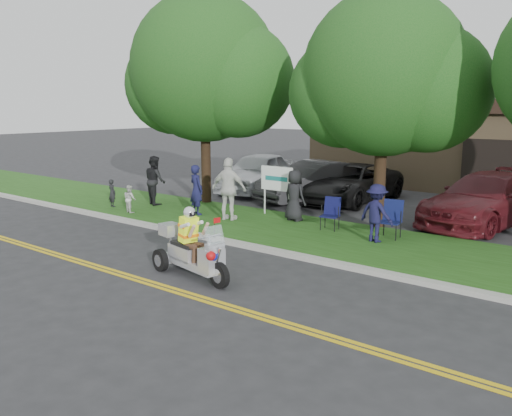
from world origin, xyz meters
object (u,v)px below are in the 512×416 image
Objects in this scene: lawn_chair_a at (392,216)px; parked_car_mid at (350,183)px; spectator_adult_mid at (155,180)px; spectator_adult_left at (196,190)px; parked_car_left at (313,181)px; trike_scooter at (191,252)px; parked_car_right at (487,199)px; lawn_chair_b at (331,211)px; parked_car_far_left at (257,172)px; spectator_adult_right at (229,189)px.

parked_car_mid reaches higher than lawn_chair_a.
lawn_chair_a is 9.09m from spectator_adult_mid.
spectator_adult_left is 5.26m from parked_car_left.
parked_car_right is (3.63, 9.53, 0.26)m from trike_scooter.
lawn_chair_b is 5.34m from parked_car_mid.
spectator_adult_mid is (-7.20, -0.53, 0.36)m from lawn_chair_b.
parked_car_right reaches higher than parked_car_left.
parked_car_right is at bearing -132.88° from spectator_adult_left.
spectator_adult_mid is 7.50m from parked_car_mid.
trike_scooter is at bearing -70.53° from parked_car_far_left.
spectator_adult_mid reaches higher than parked_car_left.
parked_car_far_left is at bearing 132.97° from lawn_chair_b.
lawn_chair_a is 0.63× the size of spectator_adult_left.
parked_car_mid is at bearing 101.34° from lawn_chair_b.
spectator_adult_left is 0.30× the size of parked_car_right.
trike_scooter reaches higher than lawn_chair_a.
lawn_chair_b is at bearing -35.45° from parked_car_left.
parked_car_far_left is at bearing -56.60° from spectator_adult_left.
parked_car_left is 6.60m from parked_car_right.
lawn_chair_a is 5.22m from spectator_adult_right.
spectator_adult_mid is 0.36× the size of parked_car_far_left.
parked_car_left is at bearing -89.77° from spectator_adult_left.
trike_scooter is 1.20× the size of spectator_adult_right.
parked_car_right is at bearing -157.13° from spectator_adult_right.
spectator_adult_right is at bearing -175.53° from lawn_chair_a.
spectator_adult_right reaches higher than spectator_adult_mid.
parked_car_mid is 5.49m from parked_car_right.
trike_scooter reaches higher than lawn_chair_b.
spectator_adult_right reaches higher than parked_car_right.
spectator_adult_left is 0.93× the size of spectator_adult_mid.
parked_car_left is 1.44m from parked_car_mid.
parked_car_right reaches higher than lawn_chair_a.
spectator_adult_right is at bearing 133.76° from trike_scooter.
parked_car_left is at bearing -146.83° from parked_car_mid.
spectator_adult_right is 6.39m from parked_car_far_left.
parked_car_left is (-3.26, 4.14, 0.14)m from lawn_chair_b.
parked_car_far_left is (-8.29, 4.46, 0.15)m from lawn_chair_a.
parked_car_far_left is at bearing 144.39° from lawn_chair_a.
spectator_adult_right reaches higher than parked_car_far_left.
spectator_adult_mid is at bearing -110.07° from parked_car_far_left.
spectator_adult_right reaches higher than trike_scooter.
parked_car_far_left reaches higher than lawn_chair_a.
spectator_adult_right is at bearing -161.77° from spectator_adult_mid.
parked_car_far_left is at bearing -73.50° from spectator_adult_right.
parked_car_right is at bearing 14.56° from parked_car_left.
spectator_adult_right is at bearing -175.74° from lawn_chair_b.
lawn_chair_b is 7.23m from spectator_adult_mid.
parked_car_mid is (-3.91, 4.77, 0.04)m from lawn_chair_a.
spectator_adult_right is (-2.95, 4.68, 0.56)m from trike_scooter.
spectator_adult_left reaches higher than parked_car_right.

